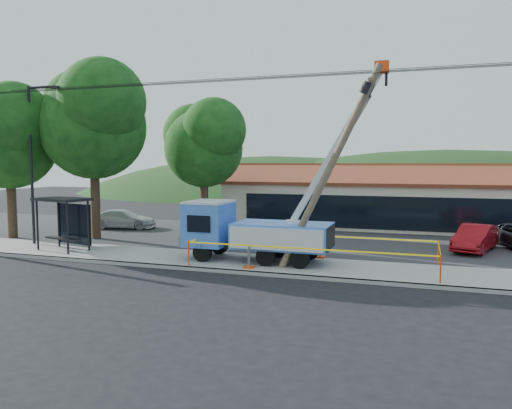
{
  "coord_description": "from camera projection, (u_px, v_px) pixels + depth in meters",
  "views": [
    {
      "loc": [
        6.95,
        -17.7,
        4.85
      ],
      "look_at": [
        -0.64,
        5.0,
        2.75
      ],
      "focal_mm": 35.0,
      "sensor_mm": 36.0,
      "label": 1
    }
  ],
  "objects": [
    {
      "name": "ground",
      "position": [
        231.0,
        286.0,
        19.34
      ],
      "size": [
        120.0,
        120.0,
        0.0
      ],
      "primitive_type": "plane",
      "color": "black",
      "rests_on": "ground"
    },
    {
      "name": "curb",
      "position": [
        249.0,
        273.0,
        21.31
      ],
      "size": [
        60.0,
        0.25,
        0.15
      ],
      "primitive_type": "cube",
      "color": "#9F9C94",
      "rests_on": "ground"
    },
    {
      "name": "sidewalk",
      "position": [
        262.0,
        264.0,
        23.11
      ],
      "size": [
        60.0,
        4.0,
        0.15
      ],
      "primitive_type": "cube",
      "color": "#9F9C94",
      "rests_on": "ground"
    },
    {
      "name": "parking_lot",
      "position": [
        302.0,
        239.0,
        30.67
      ],
      "size": [
        60.0,
        12.0,
        0.1
      ],
      "primitive_type": "cube",
      "color": "#28282B",
      "rests_on": "ground"
    },
    {
      "name": "strip_mall",
      "position": [
        380.0,
        201.0,
        36.79
      ],
      "size": [
        22.5,
        8.53,
        4.67
      ],
      "color": "beige",
      "rests_on": "ground"
    },
    {
      "name": "streetlight",
      "position": [
        34.0,
        153.0,
        27.95
      ],
      "size": [
        2.13,
        0.22,
        9.0
      ],
      "color": "black",
      "rests_on": "ground"
    },
    {
      "name": "tree_west_near",
      "position": [
        93.0,
        116.0,
        30.03
      ],
      "size": [
        7.56,
        6.72,
        10.8
      ],
      "color": "#332316",
      "rests_on": "ground"
    },
    {
      "name": "tree_west_far",
      "position": [
        9.0,
        133.0,
        30.28
      ],
      "size": [
        6.84,
        6.08,
        9.48
      ],
      "color": "#332316",
      "rests_on": "ground"
    },
    {
      "name": "tree_lot",
      "position": [
        204.0,
        141.0,
        33.29
      ],
      "size": [
        6.3,
        5.6,
        8.94
      ],
      "color": "#332316",
      "rests_on": "ground"
    },
    {
      "name": "hill_west",
      "position": [
        271.0,
        193.0,
        76.04
      ],
      "size": [
        78.4,
        56.0,
        28.0
      ],
      "primitive_type": "ellipsoid",
      "color": "#213A15",
      "rests_on": "ground"
    },
    {
      "name": "hill_center",
      "position": [
        445.0,
        196.0,
        68.14
      ],
      "size": [
        89.6,
        64.0,
        32.0
      ],
      "primitive_type": "ellipsoid",
      "color": "#213A15",
      "rests_on": "ground"
    },
    {
      "name": "utility_truck",
      "position": [
        253.0,
        229.0,
        23.5
      ],
      "size": [
        9.41,
        3.75,
        8.86
      ],
      "color": "black",
      "rests_on": "ground"
    },
    {
      "name": "leaning_pole",
      "position": [
        334.0,
        160.0,
        21.07
      ],
      "size": [
        4.37,
        1.72,
        8.74
      ],
      "color": "brown",
      "rests_on": "ground"
    },
    {
      "name": "bus_shelter",
      "position": [
        65.0,
        212.0,
        26.31
      ],
      "size": [
        3.16,
        2.33,
        2.74
      ],
      "rotation": [
        0.0,
        0.0,
        -0.22
      ],
      "color": "black",
      "rests_on": "ground"
    },
    {
      "name": "caution_tape",
      "position": [
        314.0,
        247.0,
        22.57
      ],
      "size": [
        10.77,
        3.77,
        1.09
      ],
      "color": "#FF420D",
      "rests_on": "ground"
    },
    {
      "name": "car_silver",
      "position": [
        214.0,
        240.0,
        30.82
      ],
      "size": [
        3.49,
        5.06,
        1.6
      ],
      "primitive_type": "imported",
      "rotation": [
        0.0,
        0.0,
        0.38
      ],
      "color": "#AEB0B6",
      "rests_on": "ground"
    },
    {
      "name": "car_red",
      "position": [
        475.0,
        253.0,
        26.36
      ],
      "size": [
        2.75,
        4.47,
        1.39
      ],
      "primitive_type": "imported",
      "rotation": [
        0.0,
        0.0,
        -0.33
      ],
      "color": "maroon",
      "rests_on": "ground"
    },
    {
      "name": "car_white",
      "position": [
        124.0,
        230.0,
        35.25
      ],
      "size": [
        4.86,
        2.86,
        1.32
      ],
      "primitive_type": "imported",
      "rotation": [
        0.0,
        0.0,
        1.81
      ],
      "color": "silver",
      "rests_on": "ground"
    }
  ]
}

